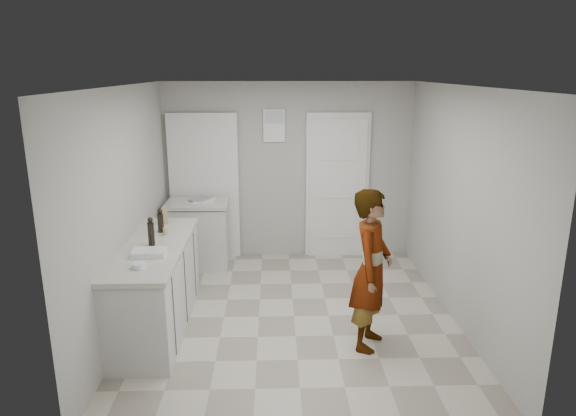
{
  "coord_description": "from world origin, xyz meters",
  "views": [
    {
      "loc": [
        -0.22,
        -5.19,
        2.66
      ],
      "look_at": [
        -0.05,
        0.4,
        1.14
      ],
      "focal_mm": 32.0,
      "sensor_mm": 36.0,
      "label": 1
    }
  ],
  "objects_px": {
    "oil_cruet_b": "(151,232)",
    "spice_jar": "(166,231)",
    "cake_mix_box": "(163,217)",
    "baking_dish": "(149,253)",
    "egg_bowl": "(139,265)",
    "person": "(371,270)",
    "oil_cruet_a": "(161,221)"
  },
  "relations": [
    {
      "from": "spice_jar",
      "to": "oil_cruet_b",
      "type": "relative_size",
      "value": 0.27
    },
    {
      "from": "cake_mix_box",
      "to": "oil_cruet_a",
      "type": "bearing_deg",
      "value": -90.92
    },
    {
      "from": "oil_cruet_a",
      "to": "egg_bowl",
      "type": "bearing_deg",
      "value": -88.82
    },
    {
      "from": "oil_cruet_b",
      "to": "spice_jar",
      "type": "bearing_deg",
      "value": 77.66
    },
    {
      "from": "oil_cruet_a",
      "to": "egg_bowl",
      "type": "height_order",
      "value": "oil_cruet_a"
    },
    {
      "from": "oil_cruet_b",
      "to": "oil_cruet_a",
      "type": "bearing_deg",
      "value": 89.61
    },
    {
      "from": "cake_mix_box",
      "to": "baking_dish",
      "type": "distance_m",
      "value": 1.04
    },
    {
      "from": "baking_dish",
      "to": "cake_mix_box",
      "type": "bearing_deg",
      "value": 94.01
    },
    {
      "from": "person",
      "to": "oil_cruet_b",
      "type": "height_order",
      "value": "person"
    },
    {
      "from": "baking_dish",
      "to": "spice_jar",
      "type": "bearing_deg",
      "value": 86.77
    },
    {
      "from": "cake_mix_box",
      "to": "baking_dish",
      "type": "relative_size",
      "value": 0.52
    },
    {
      "from": "cake_mix_box",
      "to": "egg_bowl",
      "type": "relative_size",
      "value": 1.35
    },
    {
      "from": "person",
      "to": "egg_bowl",
      "type": "distance_m",
      "value": 2.17
    },
    {
      "from": "oil_cruet_a",
      "to": "baking_dish",
      "type": "xyz_separation_m",
      "value": [
        0.03,
        -0.73,
        -0.1
      ]
    },
    {
      "from": "cake_mix_box",
      "to": "oil_cruet_a",
      "type": "distance_m",
      "value": 0.31
    },
    {
      "from": "cake_mix_box",
      "to": "baking_dish",
      "type": "xyz_separation_m",
      "value": [
        0.07,
        -1.04,
        -0.06
      ]
    },
    {
      "from": "oil_cruet_b",
      "to": "egg_bowl",
      "type": "xyz_separation_m",
      "value": [
        0.02,
        -0.62,
        -0.12
      ]
    },
    {
      "from": "spice_jar",
      "to": "oil_cruet_b",
      "type": "distance_m",
      "value": 0.36
    },
    {
      "from": "spice_jar",
      "to": "baking_dish",
      "type": "distance_m",
      "value": 0.63
    },
    {
      "from": "person",
      "to": "oil_cruet_b",
      "type": "xyz_separation_m",
      "value": [
        -2.18,
        0.41,
        0.27
      ]
    },
    {
      "from": "oil_cruet_a",
      "to": "spice_jar",
      "type": "bearing_deg",
      "value": -56.06
    },
    {
      "from": "baking_dish",
      "to": "egg_bowl",
      "type": "distance_m",
      "value": 0.33
    },
    {
      "from": "cake_mix_box",
      "to": "spice_jar",
      "type": "xyz_separation_m",
      "value": [
        0.11,
        -0.41,
        -0.04
      ]
    },
    {
      "from": "person",
      "to": "oil_cruet_b",
      "type": "bearing_deg",
      "value": 101.86
    },
    {
      "from": "person",
      "to": "oil_cruet_b",
      "type": "relative_size",
      "value": 5.33
    },
    {
      "from": "spice_jar",
      "to": "baking_dish",
      "type": "bearing_deg",
      "value": -93.23
    },
    {
      "from": "baking_dish",
      "to": "oil_cruet_a",
      "type": "bearing_deg",
      "value": 92.7
    },
    {
      "from": "oil_cruet_b",
      "to": "egg_bowl",
      "type": "bearing_deg",
      "value": -87.7
    },
    {
      "from": "cake_mix_box",
      "to": "oil_cruet_b",
      "type": "distance_m",
      "value": 0.75
    },
    {
      "from": "oil_cruet_a",
      "to": "oil_cruet_b",
      "type": "relative_size",
      "value": 0.89
    },
    {
      "from": "egg_bowl",
      "to": "cake_mix_box",
      "type": "bearing_deg",
      "value": 92.52
    },
    {
      "from": "egg_bowl",
      "to": "person",
      "type": "bearing_deg",
      "value": 5.56
    }
  ]
}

